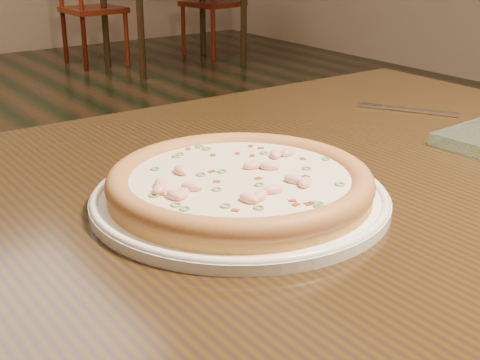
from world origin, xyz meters
TOP-DOWN VIEW (x-y plane):
  - ground at (0.00, 0.00)m, footprint 9.00×9.00m
  - hero_table at (-0.11, -0.83)m, footprint 1.20×0.80m
  - plate at (-0.23, -0.88)m, footprint 0.34×0.34m
  - pizza at (-0.23, -0.88)m, footprint 0.31×0.31m
  - fork at (0.26, -0.72)m, footprint 0.10×0.16m
  - chair_c at (1.47, 3.56)m, footprint 0.44×0.44m
  - chair_d at (2.59, 3.41)m, footprint 0.49×0.49m

SIDE VIEW (x-z plane):
  - ground at x=0.00m, z-range 0.00..0.00m
  - chair_c at x=1.47m, z-range -0.04..0.91m
  - chair_d at x=2.59m, z-range -0.04..0.91m
  - hero_table at x=-0.11m, z-range 0.28..1.03m
  - fork at x=0.26m, z-range 0.75..0.75m
  - plate at x=-0.23m, z-range 0.75..0.77m
  - pizza at x=-0.23m, z-range 0.76..0.79m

